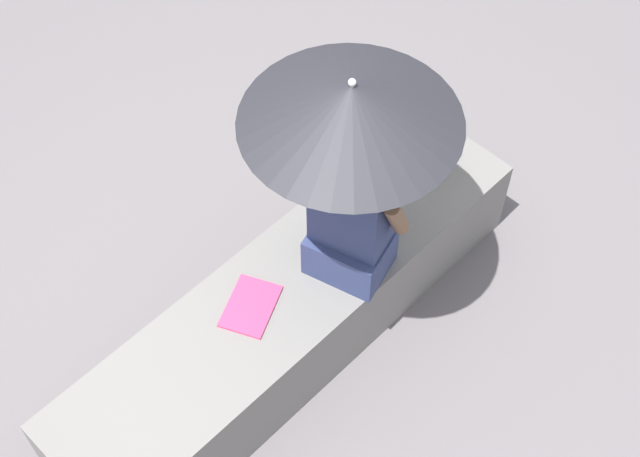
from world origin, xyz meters
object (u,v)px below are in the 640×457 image
handbag_black (421,139)px  magazine (251,306)px  person_seated (352,213)px  parasol (351,104)px

handbag_black → magazine: (1.15, 0.02, -0.15)m
person_seated → magazine: 0.62m
handbag_black → parasol: bearing=12.8°
magazine → parasol: bearing=138.5°
parasol → magazine: 1.12m
person_seated → handbag_black: bearing=-165.4°
parasol → magazine: size_ratio=4.11×
handbag_black → magazine: 1.16m
parasol → handbag_black: parasol is taller
parasol → handbag_black: bearing=-167.2°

